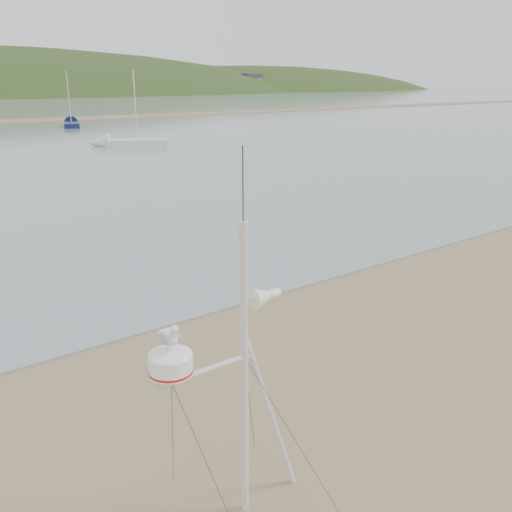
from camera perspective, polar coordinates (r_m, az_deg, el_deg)
ground at (r=7.78m, az=-13.03°, el=-22.65°), size 560.00×560.00×0.00m
mast_rig at (r=6.61m, az=-1.35°, el=-18.63°), size 1.96×2.09×4.41m
sailboat_white_near at (r=45.47m, az=-14.35°, el=11.49°), size 6.19×4.52×6.27m
sailboat_blue_far at (r=67.81m, az=-18.87°, el=13.07°), size 3.56×6.78×6.58m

